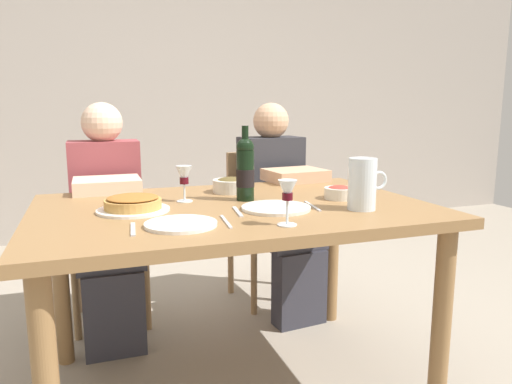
% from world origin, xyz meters
% --- Properties ---
extents(ground_plane, '(8.00, 8.00, 0.00)m').
position_xyz_m(ground_plane, '(0.00, 0.00, 0.00)').
color(ground_plane, gray).
extents(back_wall, '(8.00, 0.10, 2.80)m').
position_xyz_m(back_wall, '(0.00, 2.60, 1.40)').
color(back_wall, '#A3998E').
rests_on(back_wall, ground).
extents(dining_table, '(1.50, 1.00, 0.76)m').
position_xyz_m(dining_table, '(0.00, 0.00, 0.67)').
color(dining_table, olive).
rests_on(dining_table, ground).
extents(wine_bottle, '(0.07, 0.07, 0.30)m').
position_xyz_m(wine_bottle, '(0.07, 0.08, 0.89)').
color(wine_bottle, black).
rests_on(wine_bottle, dining_table).
extents(water_pitcher, '(0.16, 0.10, 0.19)m').
position_xyz_m(water_pitcher, '(0.43, -0.24, 0.84)').
color(water_pitcher, silver).
rests_on(water_pitcher, dining_table).
extents(baked_tart, '(0.26, 0.26, 0.06)m').
position_xyz_m(baked_tart, '(-0.38, 0.01, 0.79)').
color(baked_tart, white).
rests_on(baked_tart, dining_table).
extents(salad_bowl, '(0.13, 0.13, 0.06)m').
position_xyz_m(salad_bowl, '(0.45, -0.02, 0.79)').
color(salad_bowl, silver).
rests_on(salad_bowl, dining_table).
extents(olive_bowl, '(0.17, 0.17, 0.07)m').
position_xyz_m(olive_bowl, '(0.07, 0.28, 0.79)').
color(olive_bowl, silver).
rests_on(olive_bowl, dining_table).
extents(wine_glass_left_diner, '(0.07, 0.07, 0.15)m').
position_xyz_m(wine_glass_left_diner, '(0.66, 0.15, 0.87)').
color(wine_glass_left_diner, silver).
rests_on(wine_glass_left_diner, dining_table).
extents(wine_glass_right_diner, '(0.06, 0.06, 0.15)m').
position_xyz_m(wine_glass_right_diner, '(0.07, -0.37, 0.87)').
color(wine_glass_right_diner, silver).
rests_on(wine_glass_right_diner, dining_table).
extents(wine_glass_centre, '(0.07, 0.07, 0.15)m').
position_xyz_m(wine_glass_centre, '(-0.17, 0.13, 0.86)').
color(wine_glass_centre, silver).
rests_on(wine_glass_centre, dining_table).
extents(dinner_plate_left_setting, '(0.26, 0.26, 0.01)m').
position_xyz_m(dinner_plate_left_setting, '(0.13, -0.13, 0.77)').
color(dinner_plate_left_setting, silver).
rests_on(dinner_plate_left_setting, dining_table).
extents(dinner_plate_right_setting, '(0.23, 0.23, 0.01)m').
position_xyz_m(dinner_plate_right_setting, '(-0.26, -0.26, 0.77)').
color(dinner_plate_right_setting, white).
rests_on(dinner_plate_right_setting, dining_table).
extents(fork_left_setting, '(0.03, 0.16, 0.00)m').
position_xyz_m(fork_left_setting, '(-0.02, -0.13, 0.76)').
color(fork_left_setting, silver).
rests_on(fork_left_setting, dining_table).
extents(knife_left_setting, '(0.03, 0.18, 0.00)m').
position_xyz_m(knife_left_setting, '(0.28, -0.13, 0.76)').
color(knife_left_setting, silver).
rests_on(knife_left_setting, dining_table).
extents(knife_right_setting, '(0.03, 0.18, 0.00)m').
position_xyz_m(knife_right_setting, '(-0.11, -0.26, 0.76)').
color(knife_right_setting, silver).
rests_on(knife_right_setting, dining_table).
extents(spoon_right_setting, '(0.03, 0.16, 0.00)m').
position_xyz_m(spoon_right_setting, '(-0.41, -0.26, 0.76)').
color(spoon_right_setting, silver).
rests_on(spoon_right_setting, dining_table).
extents(chair_left, '(0.40, 0.40, 0.87)m').
position_xyz_m(chair_left, '(-0.45, 0.88, 0.50)').
color(chair_left, '#9E7A51').
rests_on(chair_left, ground).
extents(diner_left, '(0.34, 0.50, 1.16)m').
position_xyz_m(diner_left, '(-0.45, 0.64, 0.62)').
color(diner_left, '#8E3D42').
rests_on(diner_left, ground).
extents(chair_right, '(0.44, 0.44, 0.87)m').
position_xyz_m(chair_right, '(0.44, 0.88, 0.50)').
color(chair_right, '#9E7A51').
rests_on(chair_right, ground).
extents(diner_right, '(0.37, 0.53, 1.16)m').
position_xyz_m(diner_right, '(0.46, 0.65, 0.62)').
color(diner_right, '#2D2D33').
rests_on(diner_right, ground).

